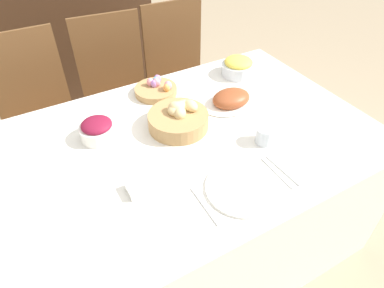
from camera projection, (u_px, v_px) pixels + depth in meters
name	position (u px, v px, depth m)	size (l,w,h in m)	color
ground_plane	(182.00, 241.00, 1.96)	(12.00, 12.00, 0.00)	tan
dining_table	(181.00, 198.00, 1.72)	(1.74, 1.09, 0.75)	silver
chair_far_center	(118.00, 91.00, 2.22)	(0.46, 0.46, 0.98)	brown
chair_far_right	(180.00, 74.00, 2.39)	(0.45, 0.45, 0.98)	brown
chair_far_left	(39.00, 113.00, 2.03)	(0.43, 0.43, 0.98)	brown
sideboard	(81.00, 37.00, 2.90)	(1.16, 0.44, 0.99)	#3D2616
bread_basket	(179.00, 118.00, 1.52)	(0.27, 0.27, 0.12)	#AD8451
egg_basket	(156.00, 89.00, 1.75)	(0.22, 0.22, 0.08)	#AD8451
ham_platter	(231.00, 99.00, 1.67)	(0.30, 0.21, 0.08)	white
beet_salad_bowl	(97.00, 129.00, 1.47)	(0.16, 0.16, 0.09)	white
pineapple_bowl	(238.00, 66.00, 1.88)	(0.18, 0.18, 0.10)	silver
dinner_plate	(243.00, 188.00, 1.26)	(0.28, 0.28, 0.01)	white
fork	(205.00, 206.00, 1.20)	(0.01, 0.19, 0.00)	silver
knife	(277.00, 173.00, 1.33)	(0.01, 0.19, 0.00)	silver
spoon	(283.00, 170.00, 1.34)	(0.01, 0.19, 0.00)	silver
drinking_cup	(265.00, 135.00, 1.45)	(0.08, 0.08, 0.07)	silver
butter_dish	(143.00, 186.00, 1.26)	(0.12, 0.08, 0.03)	white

